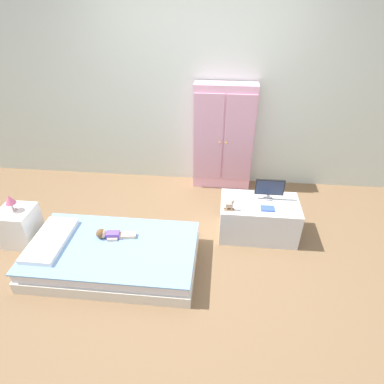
% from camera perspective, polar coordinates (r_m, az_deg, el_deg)
% --- Properties ---
extents(ground_plane, '(10.00, 10.00, 0.02)m').
position_cam_1_polar(ground_plane, '(3.43, -1.20, -11.01)').
color(ground_plane, brown).
extents(back_wall, '(6.40, 0.05, 2.70)m').
position_cam_1_polar(back_wall, '(4.15, 1.27, 18.91)').
color(back_wall, silver).
rests_on(back_wall, ground_plane).
extents(bed, '(1.63, 0.91, 0.24)m').
position_cam_1_polar(bed, '(3.33, -13.74, -10.81)').
color(bed, silver).
rests_on(bed, ground_plane).
extents(pillow, '(0.32, 0.65, 0.05)m').
position_cam_1_polar(pillow, '(3.47, -23.78, -7.75)').
color(pillow, white).
rests_on(pillow, bed).
extents(doll, '(0.39, 0.14, 0.10)m').
position_cam_1_polar(doll, '(3.33, -14.54, -7.25)').
color(doll, '#6B4CB2').
rests_on(doll, bed).
extents(nightstand, '(0.34, 0.34, 0.41)m').
position_cam_1_polar(nightstand, '(3.89, -28.18, -5.32)').
color(nightstand, white).
rests_on(nightstand, ground_plane).
extents(table_lamp, '(0.11, 0.11, 0.18)m').
position_cam_1_polar(table_lamp, '(3.72, -29.51, -1.30)').
color(table_lamp, '#B7B2AD').
rests_on(table_lamp, nightstand).
extents(wardrobe, '(0.76, 0.26, 1.38)m').
position_cam_1_polar(wardrobe, '(4.20, 5.56, 9.45)').
color(wardrobe, '#EFADCC').
rests_on(wardrobe, ground_plane).
extents(tv_stand, '(0.83, 0.48, 0.42)m').
position_cam_1_polar(tv_stand, '(3.61, 11.64, -4.59)').
color(tv_stand, silver).
rests_on(tv_stand, ground_plane).
extents(tv_monitor, '(0.30, 0.10, 0.24)m').
position_cam_1_polar(tv_monitor, '(3.49, 13.56, 0.68)').
color(tv_monitor, '#99999E').
rests_on(tv_monitor, tv_stand).
extents(rocking_horse_toy, '(0.11, 0.04, 0.13)m').
position_cam_1_polar(rocking_horse_toy, '(3.30, 6.79, -2.30)').
color(rocking_horse_toy, '#8E6642').
rests_on(rocking_horse_toy, tv_stand).
extents(book_blue, '(0.14, 0.09, 0.02)m').
position_cam_1_polar(book_blue, '(3.40, 13.21, -2.87)').
color(book_blue, blue).
rests_on(book_blue, tv_stand).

